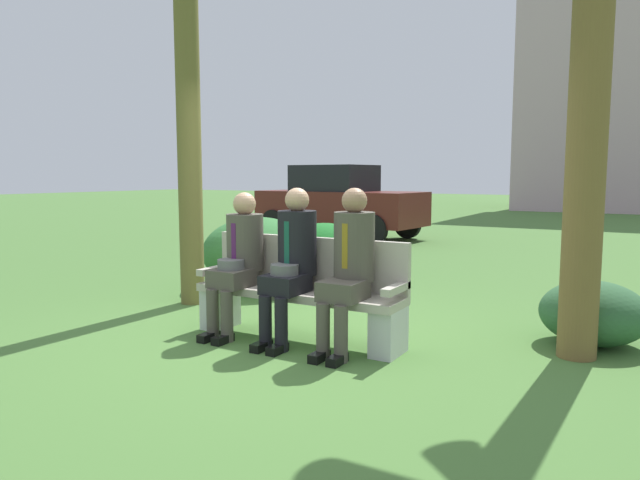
{
  "coord_description": "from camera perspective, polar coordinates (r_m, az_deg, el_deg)",
  "views": [
    {
      "loc": [
        2.8,
        -4.2,
        1.45
      ],
      "look_at": [
        0.13,
        0.45,
        0.85
      ],
      "focal_mm": 32.61,
      "sensor_mm": 36.0,
      "label": 1
    }
  ],
  "objects": [
    {
      "name": "ground_plane",
      "position": [
        5.25,
        -3.72,
        -9.66
      ],
      "size": [
        80.0,
        80.0,
        0.0
      ],
      "primitive_type": "plane",
      "color": "#477333"
    },
    {
      "name": "park_bench",
      "position": [
        5.17,
        -1.9,
        -5.07
      ],
      "size": [
        1.94,
        0.44,
        0.9
      ],
      "color": "#B7AD9E",
      "rests_on": "ground"
    },
    {
      "name": "seated_man_left",
      "position": [
        5.35,
        -7.97,
        -1.53
      ],
      "size": [
        0.34,
        0.72,
        1.29
      ],
      "color": "#4C473D",
      "rests_on": "ground"
    },
    {
      "name": "seated_man_middle",
      "position": [
        5.02,
        -2.79,
        -1.72
      ],
      "size": [
        0.34,
        0.72,
        1.34
      ],
      "color": "black",
      "rests_on": "ground"
    },
    {
      "name": "seated_man_right",
      "position": [
        4.75,
        2.91,
        -2.09
      ],
      "size": [
        0.34,
        0.72,
        1.35
      ],
      "color": "#4C473D",
      "rests_on": "ground"
    },
    {
      "name": "shrub_near_bench",
      "position": [
        7.48,
        -6.1,
        -1.26
      ],
      "size": [
        1.47,
        1.35,
        0.92
      ],
      "primitive_type": "ellipsoid",
      "color": "#347437",
      "rests_on": "ground"
    },
    {
      "name": "shrub_mid_lawn",
      "position": [
        8.43,
        0.47,
        -0.9
      ],
      "size": [
        1.22,
        1.12,
        0.76
      ],
      "primitive_type": "ellipsoid",
      "color": "#207329",
      "rests_on": "ground"
    },
    {
      "name": "shrub_far_lawn",
      "position": [
        5.52,
        25.24,
        -6.5
      ],
      "size": [
        0.89,
        0.81,
        0.55
      ],
      "primitive_type": "ellipsoid",
      "color": "#2E5B35",
      "rests_on": "ground"
    },
    {
      "name": "parked_car_near",
      "position": [
        13.53,
        1.83,
        3.79
      ],
      "size": [
        4.04,
        2.03,
        1.68
      ],
      "color": "#591E19",
      "rests_on": "ground"
    }
  ]
}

